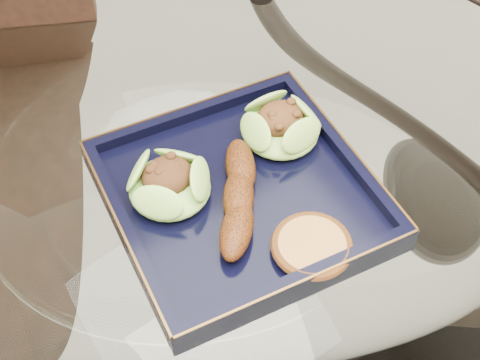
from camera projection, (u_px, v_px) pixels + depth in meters
dining_table at (198, 281)px, 0.86m from camera, size 1.13×1.13×0.77m
navy_plate at (240, 198)px, 0.73m from camera, size 0.30×0.30×0.02m
lettuce_wrap_left at (169, 185)px, 0.71m from camera, size 0.11×0.11×0.03m
lettuce_wrap_right at (281, 128)px, 0.76m from camera, size 0.12×0.12×0.03m
roasted_plantain at (239, 197)px, 0.70m from camera, size 0.12×0.14×0.03m
crumb_patty at (312, 247)px, 0.67m from camera, size 0.08×0.08×0.01m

